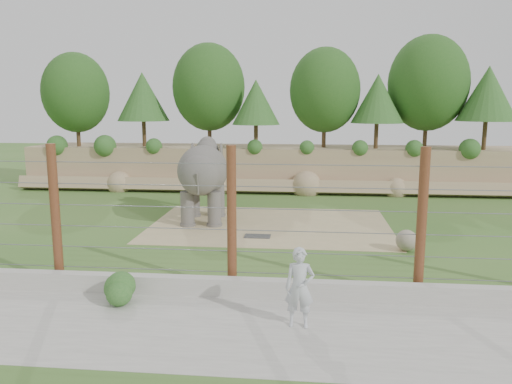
# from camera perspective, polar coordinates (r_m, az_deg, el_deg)

# --- Properties ---
(ground) EXTENTS (90.00, 90.00, 0.00)m
(ground) POSITION_cam_1_polar(r_m,az_deg,el_deg) (18.34, -0.64, -6.02)
(ground) COLOR #396826
(ground) RESTS_ON ground
(back_embankment) EXTENTS (30.00, 5.52, 8.77)m
(back_embankment) POSITION_cam_1_polar(r_m,az_deg,el_deg) (30.24, 3.19, 7.92)
(back_embankment) COLOR #A08364
(back_embankment) RESTS_ON ground
(dirt_patch) EXTENTS (10.00, 7.00, 0.02)m
(dirt_patch) POSITION_cam_1_polar(r_m,az_deg,el_deg) (21.18, 1.62, -3.79)
(dirt_patch) COLOR tan
(dirt_patch) RESTS_ON ground
(drain_grate) EXTENTS (1.00, 0.60, 0.03)m
(drain_grate) POSITION_cam_1_polar(r_m,az_deg,el_deg) (19.33, 0.17, -5.07)
(drain_grate) COLOR #262628
(drain_grate) RESTS_ON dirt_patch
(elephant) EXTENTS (2.21, 4.44, 3.48)m
(elephant) POSITION_cam_1_polar(r_m,az_deg,el_deg) (21.70, -6.07, 1.15)
(elephant) COLOR #59544F
(elephant) RESTS_ON ground
(stone_ball) EXTENTS (0.74, 0.74, 0.74)m
(stone_ball) POSITION_cam_1_polar(r_m,az_deg,el_deg) (18.18, 16.83, -5.32)
(stone_ball) COLOR gray
(stone_ball) RESTS_ON dirt_patch
(retaining_wall) EXTENTS (26.00, 0.35, 0.50)m
(retaining_wall) POSITION_cam_1_polar(r_m,az_deg,el_deg) (13.55, -3.05, -10.80)
(retaining_wall) COLOR #A29E97
(retaining_wall) RESTS_ON ground
(walkway) EXTENTS (26.00, 4.00, 0.01)m
(walkway) POSITION_cam_1_polar(r_m,az_deg,el_deg) (11.83, -4.58, -15.33)
(walkway) COLOR #A29E97
(walkway) RESTS_ON ground
(barrier_fence) EXTENTS (20.26, 0.26, 4.00)m
(barrier_fence) POSITION_cam_1_polar(r_m,az_deg,el_deg) (13.51, -2.79, -3.10)
(barrier_fence) COLOR #501E12
(barrier_fence) RESTS_ON ground
(walkway_shrub) EXTENTS (0.80, 0.80, 0.80)m
(walkway_shrub) POSITION_cam_1_polar(r_m,az_deg,el_deg) (13.51, -15.93, -10.54)
(walkway_shrub) COLOR #276022
(walkway_shrub) RESTS_ON walkway
(zookeeper) EXTENTS (0.69, 0.46, 1.86)m
(zookeeper) POSITION_cam_1_polar(r_m,az_deg,el_deg) (11.61, 5.01, -10.82)
(zookeeper) COLOR silver
(zookeeper) RESTS_ON walkway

